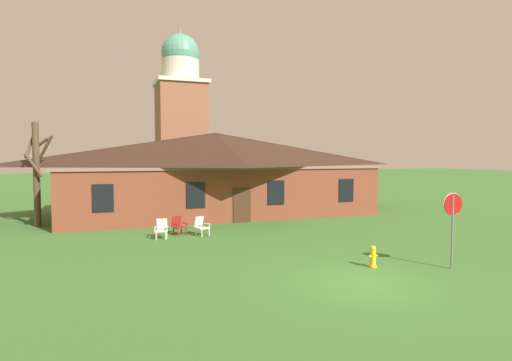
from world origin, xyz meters
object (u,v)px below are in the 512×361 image
Objects in this scene: lawn_chair_by_porch at (162,228)px; lawn_chair_near_door at (178,225)px; fire_hydrant at (373,257)px; stop_sign at (453,215)px; lawn_chair_left_end at (201,226)px.

lawn_chair_by_porch is 1.00× the size of lawn_chair_near_door.
lawn_chair_near_door reaches higher than fire_hydrant.
stop_sign reaches higher than lawn_chair_near_door.
lawn_chair_near_door and lawn_chair_left_end have the same top height.
lawn_chair_near_door is at bearing 122.17° from fire_hydrant.
lawn_chair_near_door is at bearing 36.73° from lawn_chair_by_porch.
lawn_chair_by_porch is (-8.93, 9.20, -1.44)m from stop_sign.
fire_hydrant is at bearing -51.31° from lawn_chair_by_porch.
lawn_chair_near_door is (0.94, 0.70, 0.00)m from lawn_chair_by_porch.
lawn_chair_near_door is 1.00× the size of lawn_chair_left_end.
fire_hydrant is (-2.48, 1.16, -1.56)m from stop_sign.
lawn_chair_by_porch is 1.17m from lawn_chair_near_door.
stop_sign reaches higher than lawn_chair_by_porch.
stop_sign is 2.84× the size of lawn_chair_by_porch.
fire_hydrant is (6.45, -8.05, -0.12)m from lawn_chair_by_porch.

